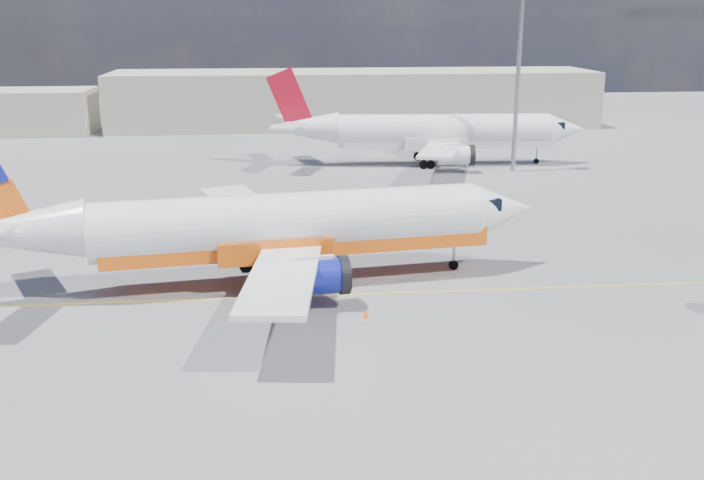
{
  "coord_description": "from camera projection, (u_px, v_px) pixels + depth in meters",
  "views": [
    {
      "loc": [
        -6.7,
        -40.7,
        16.15
      ],
      "look_at": [
        -2.45,
        2.61,
        3.5
      ],
      "focal_mm": 40.0,
      "sensor_mm": 36.0,
      "label": 1
    }
  ],
  "objects": [
    {
      "name": "ground",
      "position": [
        400.0,
        311.0,
        44.03
      ],
      "size": [
        240.0,
        240.0,
        0.0
      ],
      "primitive_type": "plane",
      "color": "#5A5A5F",
      "rests_on": "ground"
    },
    {
      "name": "main_jet",
      "position": [
        272.0,
        227.0,
        47.63
      ],
      "size": [
        35.89,
        28.09,
        10.86
      ],
      "rotation": [
        0.0,
        0.0,
        0.13
      ],
      "color": "white",
      "rests_on": "ground"
    },
    {
      "name": "taxi_line",
      "position": [
        392.0,
        293.0,
        46.89
      ],
      "size": [
        70.0,
        0.15,
        0.01
      ],
      "primitive_type": "cube",
      "color": "yellow",
      "rests_on": "ground"
    },
    {
      "name": "second_jet",
      "position": [
        434.0,
        133.0,
        85.69
      ],
      "size": [
        35.03,
        27.68,
        10.61
      ],
      "rotation": [
        0.0,
        0.0,
        -0.05
      ],
      "color": "white",
      "rests_on": "ground"
    },
    {
      "name": "floodlight_mast",
      "position": [
        520.0,
        45.0,
        79.31
      ],
      "size": [
        1.58,
        1.58,
        21.66
      ],
      "color": "#92929A",
      "rests_on": "ground"
    },
    {
      "name": "terminal_main",
      "position": [
        354.0,
        99.0,
        115.06
      ],
      "size": [
        70.0,
        14.0,
        8.0
      ],
      "primitive_type": "cube",
      "color": "#BEB5A4",
      "rests_on": "ground"
    },
    {
      "name": "traffic_cone",
      "position": [
        366.0,
        314.0,
        42.86
      ],
      "size": [
        0.43,
        0.43,
        0.6
      ],
      "color": "white",
      "rests_on": "ground"
    }
  ]
}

